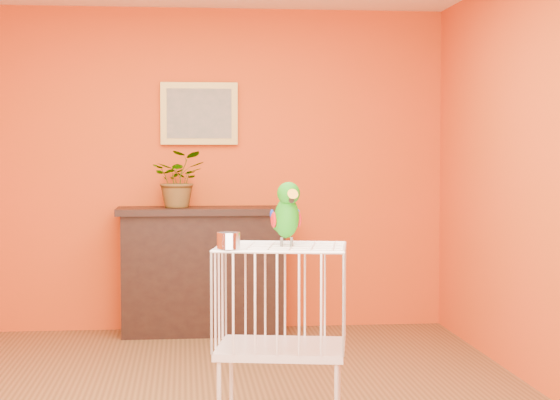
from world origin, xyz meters
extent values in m
plane|color=#E14715|center=(0.00, 2.25, 1.30)|extent=(4.00, 0.00, 4.00)
plane|color=#E14715|center=(0.00, -2.25, 1.30)|extent=(4.00, 0.00, 4.00)
plane|color=#E14715|center=(2.00, 0.00, 1.30)|extent=(0.00, 4.50, 4.50)
cube|color=black|center=(0.02, 2.02, 0.48)|extent=(1.27, 0.42, 0.95)
cube|color=black|center=(0.02, 2.02, 0.98)|extent=(1.35, 0.49, 0.05)
cube|color=black|center=(0.02, 1.83, 0.48)|extent=(0.89, 0.02, 0.48)
cube|color=#572018|center=(-0.24, 1.97, 0.37)|extent=(0.05, 0.19, 0.30)
cube|color=#284A25|center=(-0.16, 1.97, 0.37)|extent=(0.05, 0.19, 0.30)
cube|color=#572018|center=(-0.06, 1.97, 0.37)|extent=(0.05, 0.19, 0.30)
cube|color=#284A25|center=(0.05, 1.97, 0.37)|extent=(0.05, 0.19, 0.30)
cube|color=#572018|center=(0.15, 1.97, 0.37)|extent=(0.05, 0.19, 0.30)
imported|color=#26722D|center=(-0.16, 2.08, 1.18)|extent=(0.42, 0.46, 0.35)
cube|color=#A7893B|center=(0.00, 2.22, 1.75)|extent=(0.62, 0.03, 0.50)
cube|color=gray|center=(0.00, 2.21, 1.75)|extent=(0.52, 0.01, 0.40)
cube|color=white|center=(0.36, -0.75, 0.46)|extent=(0.71, 0.59, 0.04)
cube|color=white|center=(0.36, -0.75, 0.97)|extent=(0.71, 0.59, 0.01)
cylinder|color=white|center=(0.12, -0.48, 0.22)|extent=(0.02, 0.02, 0.44)
cylinder|color=white|center=(0.68, -0.58, 0.22)|extent=(0.02, 0.02, 0.44)
cylinder|color=silver|center=(0.09, -0.90, 1.02)|extent=(0.11, 0.11, 0.08)
cylinder|color=#59544C|center=(0.36, -0.74, 0.99)|extent=(0.01, 0.01, 0.05)
cylinder|color=#59544C|center=(0.41, -0.74, 0.99)|extent=(0.01, 0.01, 0.05)
ellipsoid|color=#128A09|center=(0.39, -0.74, 1.12)|extent=(0.15, 0.20, 0.23)
ellipsoid|color=#128A09|center=(0.39, -0.77, 1.24)|extent=(0.13, 0.14, 0.11)
cone|color=orange|center=(0.40, -0.83, 1.23)|extent=(0.06, 0.08, 0.07)
cone|color=black|center=(0.40, -0.82, 1.21)|extent=(0.03, 0.03, 0.03)
sphere|color=black|center=(0.36, -0.80, 1.25)|extent=(0.02, 0.02, 0.02)
sphere|color=black|center=(0.43, -0.79, 1.25)|extent=(0.02, 0.02, 0.02)
ellipsoid|color=#A50C0C|center=(0.32, -0.74, 1.10)|extent=(0.04, 0.07, 0.08)
ellipsoid|color=navy|center=(0.45, -0.72, 1.10)|extent=(0.04, 0.07, 0.08)
cone|color=#128A09|center=(0.37, -0.66, 1.04)|extent=(0.10, 0.17, 0.13)
camera|label=1|loc=(-0.12, -5.36, 1.45)|focal=60.00mm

